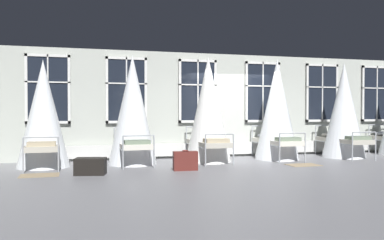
{
  "coord_description": "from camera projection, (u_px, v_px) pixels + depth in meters",
  "views": [
    {
      "loc": [
        -4.36,
        -10.48,
        1.35
      ],
      "look_at": [
        -1.51,
        -0.1,
        1.13
      ],
      "focal_mm": 37.7,
      "sensor_mm": 36.0,
      "label": 1
    }
  ],
  "objects": [
    {
      "name": "rug_first",
      "position": [
        39.0,
        175.0,
        8.53
      ],
      "size": [
        0.81,
        0.58,
        0.01
      ],
      "primitive_type": "cube",
      "rotation": [
        0.0,
        0.0,
        0.03
      ],
      "color": "#8E7A5B",
      "rests_on": "ground"
    },
    {
      "name": "cot_third",
      "position": [
        208.0,
        111.0,
        10.89
      ],
      "size": [
        1.26,
        1.9,
        2.85
      ],
      "rotation": [
        0.0,
        0.0,
        1.57
      ],
      "color": "#9EA3A8",
      "rests_on": "ground"
    },
    {
      "name": "cot_first",
      "position": [
        43.0,
        115.0,
        9.81
      ],
      "size": [
        1.26,
        1.92,
        2.62
      ],
      "rotation": [
        0.0,
        0.0,
        1.6
      ],
      "color": "#9EA3A8",
      "rests_on": "ground"
    },
    {
      "name": "cot_second",
      "position": [
        133.0,
        111.0,
        10.38
      ],
      "size": [
        1.26,
        1.92,
        2.82
      ],
      "rotation": [
        0.0,
        0.0,
        1.6
      ],
      "color": "#9EA3A8",
      "rests_on": "ground"
    },
    {
      "name": "suitcase_dark",
      "position": [
        185.0,
        161.0,
        9.27
      ],
      "size": [
        0.57,
        0.23,
        0.47
      ],
      "rotation": [
        0.0,
        0.0,
        -0.03
      ],
      "color": "#5B231E",
      "rests_on": "ground"
    },
    {
      "name": "back_wall_with_windows",
      "position": [
        230.0,
        105.0,
        12.29
      ],
      "size": [
        15.13,
        0.1,
        3.09
      ],
      "primitive_type": "cube",
      "color": "#B2B7AD",
      "rests_on": "ground"
    },
    {
      "name": "window_bank",
      "position": [
        231.0,
        120.0,
        12.18
      ],
      "size": [
        11.62,
        0.1,
        2.82
      ],
      "color": "black",
      "rests_on": "ground"
    },
    {
      "name": "travel_trunk",
      "position": [
        90.0,
        166.0,
        8.64
      ],
      "size": [
        0.71,
        0.53,
        0.36
      ],
      "primitive_type": "cube",
      "rotation": [
        0.0,
        0.0,
        -0.21
      ],
      "color": "black",
      "rests_on": "ground"
    },
    {
      "name": "rug_fourth",
      "position": [
        303.0,
        165.0,
        10.19
      ],
      "size": [
        0.81,
        0.57,
        0.01
      ],
      "primitive_type": "cube",
      "rotation": [
        0.0,
        0.0,
        0.01
      ],
      "color": "#8E7A5B",
      "rests_on": "ground"
    },
    {
      "name": "cot_fifth",
      "position": [
        344.0,
        112.0,
        11.97
      ],
      "size": [
        1.26,
        1.92,
        2.8
      ],
      "rotation": [
        0.0,
        0.0,
        1.55
      ],
      "color": "#9EA3A8",
      "rests_on": "ground"
    },
    {
      "name": "ground",
      "position": [
        243.0,
        160.0,
        11.28
      ],
      "size": [
        28.26,
        28.26,
        0.0
      ],
      "primitive_type": "plane",
      "color": "slate"
    },
    {
      "name": "cot_fourth",
      "position": [
        277.0,
        111.0,
        11.47
      ],
      "size": [
        1.26,
        1.92,
        2.86
      ],
      "rotation": [
        0.0,
        0.0,
        1.54
      ],
      "color": "#9EA3A8",
      "rests_on": "ground"
    }
  ]
}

